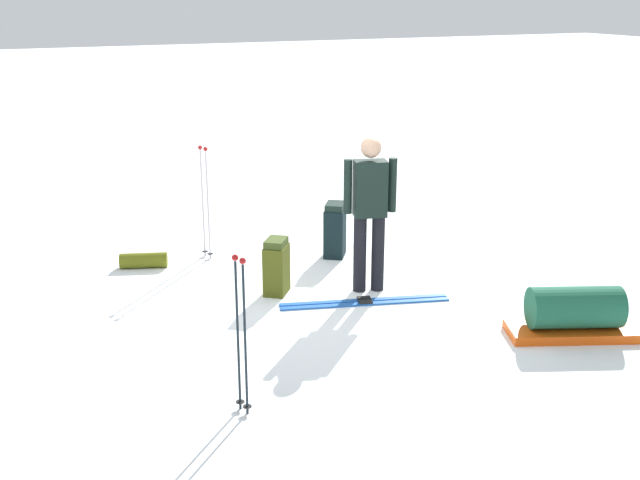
{
  "coord_description": "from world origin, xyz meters",
  "views": [
    {
      "loc": [
        -6.94,
        3.12,
        3.16
      ],
      "look_at": [
        0.0,
        0.0,
        0.7
      ],
      "focal_mm": 43.7,
      "sensor_mm": 36.0,
      "label": 1
    }
  ],
  "objects_px": {
    "backpack_large_dark": "(335,230)",
    "gear_sled": "(574,314)",
    "ski_poles_planted_far": "(205,197)",
    "backpack_bright": "(276,267)",
    "sleeping_mat_rolled": "(144,260)",
    "ski_pair_near": "(365,302)",
    "skier_standing": "(370,206)",
    "ski_poles_planted_near": "(241,327)"
  },
  "relations": [
    {
      "from": "backpack_large_dark",
      "to": "gear_sled",
      "type": "height_order",
      "value": "backpack_large_dark"
    },
    {
      "from": "backpack_bright",
      "to": "sleeping_mat_rolled",
      "type": "height_order",
      "value": "backpack_bright"
    },
    {
      "from": "ski_poles_planted_far",
      "to": "gear_sled",
      "type": "relative_size",
      "value": 1.06
    },
    {
      "from": "ski_pair_near",
      "to": "ski_poles_planted_near",
      "type": "bearing_deg",
      "value": 129.87
    },
    {
      "from": "ski_pair_near",
      "to": "backpack_large_dark",
      "type": "xyz_separation_m",
      "value": [
        1.51,
        -0.37,
        0.32
      ]
    },
    {
      "from": "skier_standing",
      "to": "backpack_large_dark",
      "type": "bearing_deg",
      "value": -7.56
    },
    {
      "from": "backpack_large_dark",
      "to": "gear_sled",
      "type": "xyz_separation_m",
      "value": [
        -3.05,
        -1.07,
        -0.11
      ]
    },
    {
      "from": "ski_pair_near",
      "to": "ski_poles_planted_near",
      "type": "xyz_separation_m",
      "value": [
        -1.57,
        1.88,
        0.7
      ]
    },
    {
      "from": "ski_poles_planted_near",
      "to": "sleeping_mat_rolled",
      "type": "bearing_deg",
      "value": 0.14
    },
    {
      "from": "sleeping_mat_rolled",
      "to": "ski_poles_planted_near",
      "type": "bearing_deg",
      "value": -179.86
    },
    {
      "from": "backpack_bright",
      "to": "sleeping_mat_rolled",
      "type": "distance_m",
      "value": 1.83
    },
    {
      "from": "ski_pair_near",
      "to": "ski_poles_planted_far",
      "type": "xyz_separation_m",
      "value": [
        2.11,
        1.09,
        0.76
      ]
    },
    {
      "from": "skier_standing",
      "to": "gear_sled",
      "type": "height_order",
      "value": "skier_standing"
    },
    {
      "from": "backpack_bright",
      "to": "ski_poles_planted_near",
      "type": "bearing_deg",
      "value": 152.83
    },
    {
      "from": "backpack_bright",
      "to": "gear_sled",
      "type": "distance_m",
      "value": 3.08
    },
    {
      "from": "backpack_bright",
      "to": "sleeping_mat_rolled",
      "type": "xyz_separation_m",
      "value": [
        1.41,
        1.15,
        -0.21
      ]
    },
    {
      "from": "sleeping_mat_rolled",
      "to": "ski_pair_near",
      "type": "bearing_deg",
      "value": -137.43
    },
    {
      "from": "skier_standing",
      "to": "sleeping_mat_rolled",
      "type": "distance_m",
      "value": 2.86
    },
    {
      "from": "backpack_bright",
      "to": "ski_poles_planted_far",
      "type": "bearing_deg",
      "value": 13.43
    },
    {
      "from": "ski_poles_planted_far",
      "to": "sleeping_mat_rolled",
      "type": "distance_m",
      "value": 1.05
    },
    {
      "from": "gear_sled",
      "to": "sleeping_mat_rolled",
      "type": "bearing_deg",
      "value": 42.84
    },
    {
      "from": "backpack_large_dark",
      "to": "backpack_bright",
      "type": "xyz_separation_m",
      "value": [
        -0.87,
        1.11,
        -0.03
      ]
    },
    {
      "from": "ski_poles_planted_near",
      "to": "ski_poles_planted_far",
      "type": "distance_m",
      "value": 3.76
    },
    {
      "from": "ski_poles_planted_near",
      "to": "sleeping_mat_rolled",
      "type": "distance_m",
      "value": 3.68
    },
    {
      "from": "backpack_large_dark",
      "to": "gear_sled",
      "type": "distance_m",
      "value": 3.23
    },
    {
      "from": "skier_standing",
      "to": "sleeping_mat_rolled",
      "type": "xyz_separation_m",
      "value": [
        1.74,
        2.1,
        -0.86
      ]
    },
    {
      "from": "ski_poles_planted_near",
      "to": "ski_poles_planted_far",
      "type": "bearing_deg",
      "value": -12.13
    },
    {
      "from": "skier_standing",
      "to": "ski_poles_planted_far",
      "type": "xyz_separation_m",
      "value": [
        1.79,
        1.3,
        -0.19
      ]
    },
    {
      "from": "ski_pair_near",
      "to": "backpack_bright",
      "type": "xyz_separation_m",
      "value": [
        0.65,
        0.74,
        0.29
      ]
    },
    {
      "from": "ski_pair_near",
      "to": "sleeping_mat_rolled",
      "type": "distance_m",
      "value": 2.8
    },
    {
      "from": "ski_poles_planted_far",
      "to": "backpack_large_dark",
      "type": "bearing_deg",
      "value": -112.2
    },
    {
      "from": "ski_poles_planted_far",
      "to": "gear_sled",
      "type": "height_order",
      "value": "ski_poles_planted_far"
    },
    {
      "from": "skier_standing",
      "to": "ski_pair_near",
      "type": "distance_m",
      "value": 1.02
    },
    {
      "from": "ski_pair_near",
      "to": "backpack_bright",
      "type": "height_order",
      "value": "backpack_bright"
    },
    {
      "from": "backpack_large_dark",
      "to": "ski_poles_planted_near",
      "type": "xyz_separation_m",
      "value": [
        -3.09,
        2.25,
        0.39
      ]
    },
    {
      "from": "backpack_bright",
      "to": "sleeping_mat_rolled",
      "type": "relative_size",
      "value": 1.12
    },
    {
      "from": "skier_standing",
      "to": "ski_poles_planted_near",
      "type": "distance_m",
      "value": 2.83
    },
    {
      "from": "ski_pair_near",
      "to": "sleeping_mat_rolled",
      "type": "height_order",
      "value": "sleeping_mat_rolled"
    },
    {
      "from": "ski_pair_near",
      "to": "ski_poles_planted_far",
      "type": "relative_size",
      "value": 1.28
    },
    {
      "from": "backpack_large_dark",
      "to": "ski_poles_planted_far",
      "type": "distance_m",
      "value": 1.63
    },
    {
      "from": "skier_standing",
      "to": "backpack_large_dark",
      "type": "xyz_separation_m",
      "value": [
        1.2,
        -0.16,
        -0.62
      ]
    },
    {
      "from": "ski_poles_planted_far",
      "to": "skier_standing",
      "type": "bearing_deg",
      "value": -144.09
    }
  ]
}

